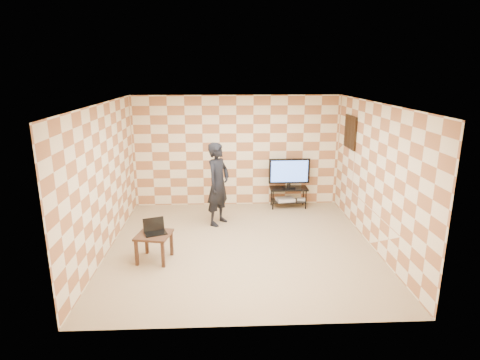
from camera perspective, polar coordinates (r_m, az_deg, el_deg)
The scene contains 14 objects.
floor at distance 7.81m, azimuth 0.21°, elevation -9.34°, with size 5.00×5.00×0.00m, color tan.
wall_back at distance 9.78m, azimuth -0.51°, elevation 4.10°, with size 5.00×0.02×2.70m, color beige.
wall_front at distance 4.99m, azimuth 1.66°, elevation -7.29°, with size 5.00×0.02×2.70m, color beige.
wall_left at distance 7.65m, azimuth -18.84°, elevation 0.02°, with size 0.02×5.00×2.70m, color beige.
wall_right at distance 7.88m, azimuth 18.70°, elevation 0.46°, with size 0.02×5.00×2.70m, color beige.
ceiling at distance 7.12m, azimuth 0.23°, elevation 10.81°, with size 5.00×5.00×0.02m, color white.
wall_art at distance 9.18m, azimuth 15.41°, elevation 6.60°, with size 0.04×0.72×0.72m.
tv_stand at distance 9.86m, azimuth 6.92°, elevation -1.84°, with size 0.91×0.41×0.50m.
tv at distance 9.71m, azimuth 7.02°, elevation 1.17°, with size 0.99×0.19×0.72m.
dvd_player at distance 9.87m, azimuth 6.44°, elevation -2.76°, with size 0.43×0.31×0.07m, color silver.
game_console at distance 9.98m, azimuth 8.70°, elevation -2.72°, with size 0.20×0.15×0.05m, color silver.
side_table at distance 7.27m, azimuth -12.14°, elevation -8.14°, with size 0.66×0.66×0.50m.
laptop at distance 7.26m, azimuth -12.03°, elevation -6.94°, with size 0.45×0.40×0.25m.
person at distance 8.61m, azimuth -3.13°, elevation -0.58°, with size 0.66×0.43×1.80m, color black.
Camera 1 is at (-0.35, -7.08, 3.28)m, focal length 30.00 mm.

